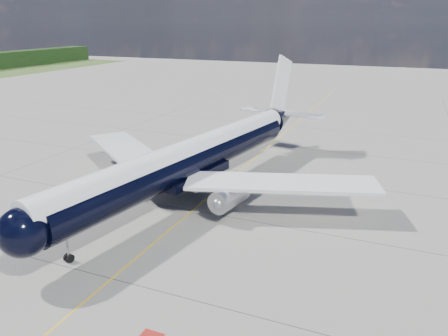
# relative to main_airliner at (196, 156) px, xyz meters

# --- Properties ---
(ground) EXTENTS (320.00, 320.00, 0.00)m
(ground) POSITION_rel_main_airliner_xyz_m (1.92, 15.00, -4.79)
(ground) COLOR gray
(ground) RESTS_ON ground
(taxiway_centerline) EXTENTS (0.16, 160.00, 0.01)m
(taxiway_centerline) POSITION_rel_main_airliner_xyz_m (1.92, 10.00, -4.79)
(taxiway_centerline) COLOR yellow
(taxiway_centerline) RESTS_ON ground
(main_airliner) EXTENTS (43.33, 53.27, 15.45)m
(main_airliner) POSITION_rel_main_airliner_xyz_m (0.00, 0.00, 0.00)
(main_airliner) COLOR black
(main_airliner) RESTS_ON ground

